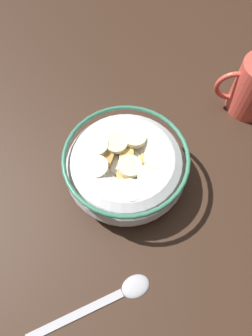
% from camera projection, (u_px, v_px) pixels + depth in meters
% --- Properties ---
extents(ground_plane, '(0.96, 0.96, 0.02)m').
position_uv_depth(ground_plane, '(126.00, 180.00, 0.47)').
color(ground_plane, '#332116').
extents(cereal_bowl, '(0.17, 0.17, 0.07)m').
position_uv_depth(cereal_bowl, '(126.00, 166.00, 0.43)').
color(cereal_bowl, silver).
rests_on(cereal_bowl, ground_plane).
extents(spoon, '(0.15, 0.09, 0.01)m').
position_uv_depth(spoon, '(115.00, 296.00, 0.38)').
color(spoon, '#A5A5AD').
rests_on(spoon, ground_plane).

